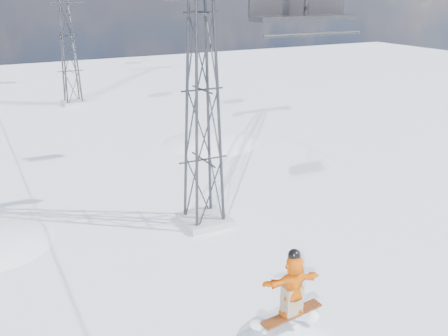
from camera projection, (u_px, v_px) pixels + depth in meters
The scene contains 4 objects.
snow_terrain at pixel (40, 294), 32.24m from camera, with size 39.00×37.00×22.00m.
lift_tower_near at pixel (202, 90), 18.53m from camera, with size 5.20×1.80×11.43m.
lift_tower_far at pixel (67, 36), 39.36m from camera, with size 5.20×1.80×11.43m.
lift_chair_near at pixel (304, 5), 8.92m from camera, with size 2.09×0.60×2.60m.
Camera 1 is at (-7.02, -8.68, 9.05)m, focal length 40.00 mm.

